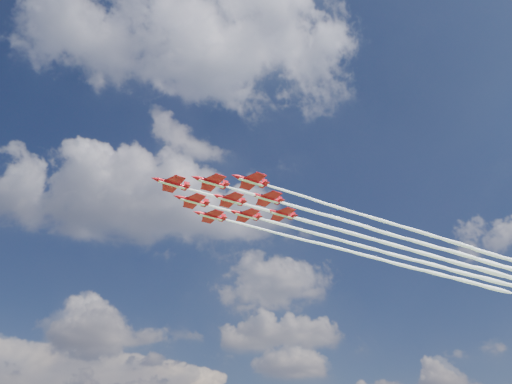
% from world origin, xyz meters
% --- Properties ---
extents(jet_lead, '(133.75, 65.04, 3.05)m').
position_xyz_m(jet_lead, '(41.22, 15.88, 87.15)').
color(jet_lead, red).
extents(jet_row2_port, '(133.75, 65.04, 3.05)m').
position_xyz_m(jet_row2_port, '(53.01, 13.89, 87.15)').
color(jet_row2_port, red).
extents(jet_row2_starb, '(133.75, 65.04, 3.05)m').
position_xyz_m(jet_row2_starb, '(47.31, 26.16, 87.15)').
color(jet_row2_starb, red).
extents(jet_row3_port, '(133.75, 65.04, 3.05)m').
position_xyz_m(jet_row3_port, '(64.79, 11.90, 87.15)').
color(jet_row3_port, red).
extents(jet_row3_centre, '(133.75, 65.04, 3.05)m').
position_xyz_m(jet_row3_centre, '(59.10, 24.17, 87.15)').
color(jet_row3_centre, red).
extents(jet_row3_starb, '(133.75, 65.04, 3.05)m').
position_xyz_m(jet_row3_starb, '(53.41, 36.45, 87.15)').
color(jet_row3_starb, red).
extents(jet_row4_port, '(133.75, 65.04, 3.05)m').
position_xyz_m(jet_row4_port, '(70.89, 22.18, 87.15)').
color(jet_row4_port, red).
extents(jet_row4_starb, '(133.75, 65.04, 3.05)m').
position_xyz_m(jet_row4_starb, '(65.19, 34.46, 87.15)').
color(jet_row4_starb, red).
extents(jet_tail, '(133.75, 65.04, 3.05)m').
position_xyz_m(jet_tail, '(76.98, 32.47, 87.15)').
color(jet_tail, red).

